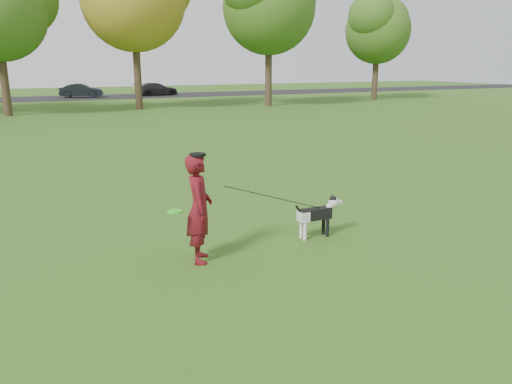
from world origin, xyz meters
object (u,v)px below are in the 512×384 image
car_mid (81,91)px  car_right (157,89)px  man (199,209)px  dog (318,212)px

car_mid → car_right: 6.82m
man → dog: (2.32, 0.18, -0.41)m
man → car_mid: man is taller
man → dog: 2.36m
dog → car_mid: 40.41m
man → dog: bearing=-67.1°
man → dog: man is taller
dog → car_mid: size_ratio=0.27×
man → car_right: 41.66m
dog → man: bearing=-175.7°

